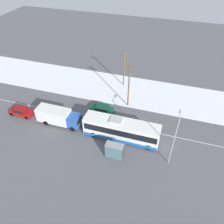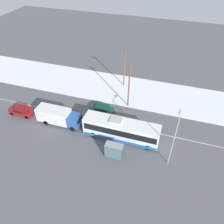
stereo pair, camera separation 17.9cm
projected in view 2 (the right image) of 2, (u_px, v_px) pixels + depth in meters
The scene contains 12 objects.
ground_plane at pixel (118, 125), 36.64m from camera, with size 120.00×120.00×0.00m, color #56565B.
snow_lot at pixel (133, 91), 44.17m from camera, with size 80.00×10.50×0.12m.
lane_marking_center at pixel (118, 125), 36.63m from camera, with size 60.00×0.12×0.00m.
city_bus at pixel (121, 130), 33.26m from camera, with size 11.66×2.57×3.54m.
box_truck at pixel (58, 116), 35.96m from camera, with size 7.46×2.30×2.84m.
sedan_car at pixel (102, 109), 38.63m from camera, with size 4.16×1.80×1.48m.
parked_car_near_truck at pixel (21, 111), 38.25m from camera, with size 4.31×1.80×1.46m.
pedestrian_at_stop at pixel (119, 148), 31.31m from camera, with size 0.66×0.29×1.84m.
bus_shelter at pixel (113, 150), 30.29m from camera, with size 2.54×1.20×2.40m.
streetlamp at pixel (175, 136), 27.61m from camera, with size 0.36×2.20×8.25m.
utility_pole_roadside at pixel (129, 86), 37.79m from camera, with size 1.80×0.24×8.43m.
utility_pole_snowlot at pixel (124, 68), 43.44m from camera, with size 1.80×0.24×7.63m.
Camera 2 is at (7.19, -25.79, 25.12)m, focal length 35.00 mm.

